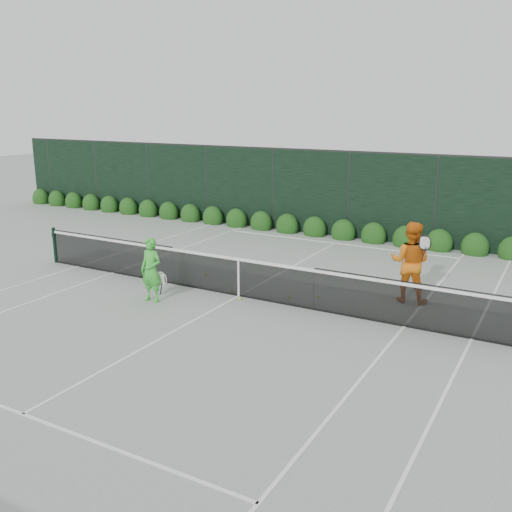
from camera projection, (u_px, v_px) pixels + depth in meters
The scene contains 8 objects.
ground at pixel (239, 296), 14.09m from camera, with size 80.00×80.00×0.00m, color gray.
tennis_net at pixel (238, 275), 13.96m from camera, with size 12.90×0.10×1.07m.
player_woman at pixel (151, 270), 13.54m from camera, with size 0.63×0.38×1.56m.
player_man at pixel (410, 262), 13.48m from camera, with size 1.00×0.81×1.95m.
court_lines at pixel (239, 296), 14.08m from camera, with size 11.03×23.83×0.01m.
windscreen_fence at pixel (169, 263), 11.41m from camera, with size 32.00×21.07×3.06m.
hedge_row at pixel (343, 232), 20.05m from camera, with size 31.66×0.65×0.94m.
tennis_balls at pixel (256, 291), 14.35m from camera, with size 3.55×1.35×0.07m.
Camera 1 is at (6.92, -11.44, 4.57)m, focal length 40.00 mm.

